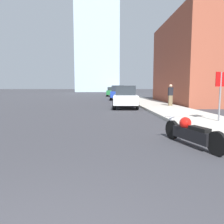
{
  "coord_description": "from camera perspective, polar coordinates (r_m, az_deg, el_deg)",
  "views": [
    {
      "loc": [
        0.66,
        -1.34,
        1.57
      ],
      "look_at": [
        0.99,
        5.82,
        0.75
      ],
      "focal_mm": 35.0,
      "sensor_mm": 36.0,
      "label": 1
    }
  ],
  "objects": [
    {
      "name": "sidewalk",
      "position": [
        41.61,
        3.59,
        4.4
      ],
      "size": [
        3.02,
        240.0,
        0.15
      ],
      "color": "#B2ADA3",
      "rests_on": "ground_plane"
    },
    {
      "name": "brick_storefront",
      "position": [
        23.74,
        25.66,
        11.66
      ],
      "size": [
        9.65,
        11.17,
        7.95
      ],
      "color": "brown",
      "rests_on": "ground_plane"
    },
    {
      "name": "distant_tower",
      "position": [
        84.58,
        -3.9,
        23.73
      ],
      "size": [
        14.91,
        14.91,
        53.38
      ],
      "color": "#9EB7CC",
      "rests_on": "ground_plane"
    },
    {
      "name": "motorcycle",
      "position": [
        6.25,
        19.8,
        -5.01
      ],
      "size": [
        0.91,
        2.27,
        0.75
      ],
      "rotation": [
        0.0,
        0.0,
        0.29
      ],
      "color": "black",
      "rests_on": "ground_plane"
    },
    {
      "name": "parked_car_white",
      "position": [
        16.55,
        3.51,
        3.95
      ],
      "size": [
        2.08,
        4.26,
        1.69
      ],
      "rotation": [
        0.0,
        0.0,
        -0.09
      ],
      "color": "silver",
      "rests_on": "ground_plane"
    },
    {
      "name": "parked_car_blue",
      "position": [
        27.47,
        1.5,
        5.07
      ],
      "size": [
        2.1,
        4.63,
        1.8
      ],
      "rotation": [
        0.0,
        0.0,
        -0.06
      ],
      "color": "#1E3899",
      "rests_on": "ground_plane"
    },
    {
      "name": "parked_car_green",
      "position": [
        38.28,
        0.05,
        5.34
      ],
      "size": [
        2.16,
        3.96,
        1.63
      ],
      "rotation": [
        0.0,
        0.0,
        -0.1
      ],
      "color": "#1E6B33",
      "rests_on": "ground_plane"
    },
    {
      "name": "stop_sign",
      "position": [
        10.19,
        26.47,
        5.7
      ],
      "size": [
        0.57,
        0.26,
        2.05
      ],
      "color": "slate",
      "rests_on": "sidewalk"
    },
    {
      "name": "pedestrian",
      "position": [
        17.46,
        15.02,
        4.36
      ],
      "size": [
        0.36,
        0.23,
        1.65
      ],
      "color": "brown",
      "rests_on": "sidewalk"
    }
  ]
}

